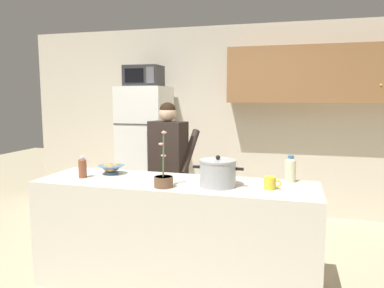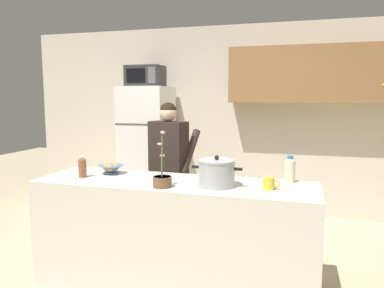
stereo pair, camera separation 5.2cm
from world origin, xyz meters
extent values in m
plane|color=#C6B793|center=(0.00, 0.00, 0.00)|extent=(14.00, 14.00, 0.00)
cube|color=beige|center=(0.00, 2.30, 1.30)|extent=(6.00, 0.12, 2.60)
cube|color=olive|center=(1.20, 2.07, 1.91)|extent=(2.21, 0.34, 0.71)
sphere|color=gold|center=(1.92, 1.90, 1.76)|extent=(0.03, 0.03, 0.03)
cube|color=silver|center=(0.00, 0.00, 0.46)|extent=(2.36, 0.68, 0.92)
cube|color=white|center=(-1.03, 1.85, 0.88)|extent=(0.64, 0.64, 1.77)
cube|color=#333333|center=(-1.03, 1.53, 1.27)|extent=(0.63, 0.01, 0.01)
cylinder|color=#B2B2B7|center=(-0.86, 1.50, 0.79)|extent=(0.02, 0.02, 0.79)
cube|color=#2D2D30|center=(-1.03, 1.83, 1.91)|extent=(0.48, 0.36, 0.28)
cube|color=black|center=(-1.09, 1.65, 1.91)|extent=(0.26, 0.01, 0.18)
cube|color=#59595B|center=(-0.87, 1.65, 1.91)|extent=(0.11, 0.01, 0.21)
cylinder|color=black|center=(-0.27, 0.79, 0.38)|extent=(0.11, 0.11, 0.76)
cylinder|color=black|center=(-0.41, 0.83, 0.38)|extent=(0.11, 0.11, 0.76)
cube|color=#2D231E|center=(-0.34, 0.81, 1.07)|extent=(0.43, 0.29, 0.60)
sphere|color=beige|center=(-0.34, 0.81, 1.46)|extent=(0.18, 0.18, 0.18)
sphere|color=black|center=(-0.34, 0.81, 1.48)|extent=(0.18, 0.18, 0.18)
cylinder|color=#2D231E|center=(-0.12, 0.88, 1.05)|extent=(0.17, 0.37, 0.47)
cylinder|color=#2D231E|center=(-0.50, 0.98, 1.05)|extent=(0.17, 0.37, 0.47)
cylinder|color=#ADAFB5|center=(0.38, -0.06, 1.02)|extent=(0.29, 0.29, 0.20)
cylinder|color=#ADAFB5|center=(0.38, -0.06, 1.13)|extent=(0.30, 0.30, 0.02)
sphere|color=black|center=(0.38, -0.06, 1.15)|extent=(0.04, 0.04, 0.04)
cube|color=black|center=(0.21, -0.06, 1.07)|extent=(0.06, 0.02, 0.02)
cube|color=black|center=(0.55, -0.06, 1.07)|extent=(0.06, 0.02, 0.02)
cylinder|color=yellow|center=(0.79, -0.04, 0.97)|extent=(0.09, 0.09, 0.10)
torus|color=yellow|center=(0.84, -0.04, 0.97)|extent=(0.06, 0.01, 0.06)
cylinder|color=#4C7299|center=(-0.66, 0.14, 0.93)|extent=(0.13, 0.13, 0.02)
cone|color=#4C7299|center=(-0.66, 0.14, 0.97)|extent=(0.24, 0.24, 0.06)
sphere|color=tan|center=(-0.69, 0.11, 0.98)|extent=(0.07, 0.07, 0.07)
sphere|color=tan|center=(-0.63, 0.17, 0.98)|extent=(0.07, 0.07, 0.07)
sphere|color=tan|center=(-0.64, 0.09, 0.98)|extent=(0.07, 0.07, 0.07)
cylinder|color=brown|center=(-0.83, -0.07, 1.00)|extent=(0.07, 0.07, 0.16)
cone|color=brown|center=(-0.83, -0.07, 1.09)|extent=(0.07, 0.07, 0.02)
cylinder|color=white|center=(-0.83, -0.07, 1.10)|extent=(0.04, 0.04, 0.02)
cylinder|color=beige|center=(0.93, 0.25, 1.01)|extent=(0.09, 0.09, 0.18)
cone|color=beige|center=(0.93, 0.25, 1.12)|extent=(0.09, 0.09, 0.03)
cylinder|color=#3372BF|center=(0.93, 0.25, 1.13)|extent=(0.05, 0.05, 0.02)
cylinder|color=brown|center=(-0.02, -0.20, 0.96)|extent=(0.15, 0.15, 0.09)
cylinder|color=#38281E|center=(-0.02, -0.20, 1.00)|extent=(0.14, 0.14, 0.01)
cylinder|color=#4C7238|center=(-0.02, -0.20, 1.19)|extent=(0.01, 0.03, 0.37)
ellipsoid|color=pink|center=(-0.03, -0.19, 1.17)|extent=(0.04, 0.03, 0.02)
ellipsoid|color=pink|center=(-0.04, -0.20, 1.26)|extent=(0.04, 0.03, 0.02)
ellipsoid|color=pink|center=(-0.02, -0.20, 1.35)|extent=(0.04, 0.03, 0.02)
camera|label=1|loc=(0.94, -2.86, 1.63)|focal=34.30mm
camera|label=2|loc=(0.99, -2.85, 1.63)|focal=34.30mm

